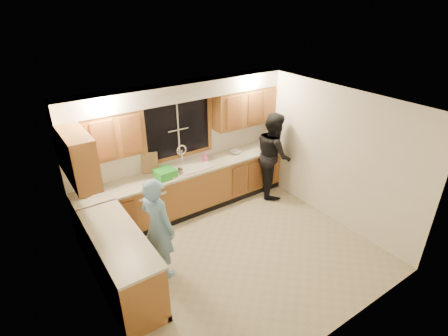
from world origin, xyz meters
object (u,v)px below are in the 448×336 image
Objects in this scene: dishwasher at (148,205)px; man at (158,228)px; bowl at (235,152)px; sink at (187,171)px; soap_bottle at (205,157)px; knife_block at (85,191)px; stove at (136,288)px; dish_crate at (165,174)px; woman at (273,155)px.

dishwasher is 1.37m from man.
bowl is at bearing -80.17° from man.
sink is 0.44m from soap_bottle.
dishwasher is at bearing -177.63° from soap_bottle.
bowl is (1.15, 0.04, 0.08)m from sink.
sink is 1.85m from knife_block.
stove is (-1.80, -1.82, -0.41)m from sink.
soap_bottle is at bearing 8.95° from dish_crate.
woman reaches higher than sink.
sink is at bearing -62.65° from man.
dish_crate is (0.69, 1.17, 0.18)m from man.
woman is 7.98× the size of knife_block.
dishwasher is 0.46× the size of woman.
bowl is at bearing -17.86° from knife_block.
stove is 2.95m from soap_bottle.
dish_crate is at bearing 52.99° from stove.
knife_block is at bearing 91.38° from stove.
sink is 3.87× the size of knife_block.
man is at bearing -120.60° from dish_crate.
woman reaches higher than dishwasher.
knife_block is (-0.65, 1.29, 0.22)m from man.
sink reaches higher than bowl.
soap_bottle is 0.74m from bowl.
sink is 0.53× the size of man.
knife_block is (-0.04, 1.84, 0.58)m from stove.
sink is 1.84m from woman.
dish_crate is 1.66m from bowl.
sink is 0.96m from dishwasher.
man is (0.60, 0.55, 0.36)m from stove.
knife_block is (-1.84, 0.02, 0.17)m from sink.
dishwasher is at bearing -179.01° from sink.
man is 1.46m from knife_block.
stove is (-0.95, -1.81, 0.04)m from dishwasher.
dishwasher is 0.69m from dish_crate.
knife_block is at bearing 174.75° from dish_crate.
woman is at bearing -93.20° from man.
dish_crate is at bearing -174.86° from bowl.
woman is 3.67m from knife_block.
sink is 1.15m from bowl.
soap_bottle is (2.21, 1.86, 0.57)m from stove.
sink is 3.78× the size of bowl.
soap_bottle reaches higher than stove.
sink reaches higher than soap_bottle.
soap_bottle is at bearing 98.70° from woman.
woman is (1.80, -0.40, 0.02)m from sink.
dish_crate is 0.93m from soap_bottle.
bowl is (2.35, 1.32, 0.13)m from man.
woman is (2.65, -0.39, 0.48)m from dishwasher.
stove is 0.51× the size of woman.
stove is at bearing -134.61° from sink.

